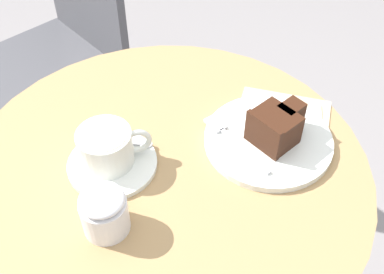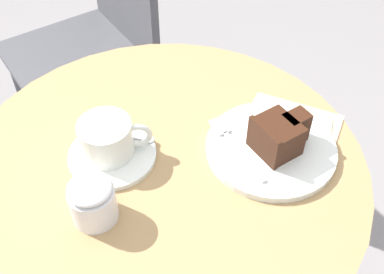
# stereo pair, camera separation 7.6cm
# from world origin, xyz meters

# --- Properties ---
(cafe_table) EXTENTS (0.66, 0.66, 0.72)m
(cafe_table) POSITION_xyz_m (0.00, 0.00, 0.59)
(cafe_table) COLOR #A37F51
(cafe_table) RESTS_ON ground
(saucer) EXTENTS (0.14, 0.14, 0.01)m
(saucer) POSITION_xyz_m (-0.08, 0.02, 0.72)
(saucer) COLOR silver
(saucer) RESTS_ON cafe_table
(coffee_cup) EXTENTS (0.12, 0.09, 0.06)m
(coffee_cup) POSITION_xyz_m (-0.08, 0.03, 0.76)
(coffee_cup) COLOR silver
(coffee_cup) RESTS_ON saucer
(teaspoon) EXTENTS (0.10, 0.04, 0.00)m
(teaspoon) POSITION_xyz_m (-0.05, 0.05, 0.73)
(teaspoon) COLOR silver
(teaspoon) RESTS_ON saucer
(cake_plate) EXTENTS (0.21, 0.21, 0.01)m
(cake_plate) POSITION_xyz_m (0.18, 0.01, 0.72)
(cake_plate) COLOR silver
(cake_plate) RESTS_ON cafe_table
(cake_slice) EXTENTS (0.10, 0.09, 0.06)m
(cake_slice) POSITION_xyz_m (0.19, 0.00, 0.76)
(cake_slice) COLOR #422619
(cake_slice) RESTS_ON cake_plate
(fork) EXTENTS (0.07, 0.15, 0.00)m
(fork) POSITION_xyz_m (0.12, 0.02, 0.73)
(fork) COLOR silver
(fork) RESTS_ON cake_plate
(napkin) EXTENTS (0.22, 0.22, 0.00)m
(napkin) POSITION_xyz_m (0.21, 0.03, 0.72)
(napkin) COLOR beige
(napkin) RESTS_ON cafe_table
(cafe_chair) EXTENTS (0.51, 0.51, 0.91)m
(cafe_chair) POSITION_xyz_m (-0.14, 0.73, 0.53)
(cafe_chair) COLOR #4C4C51
(cafe_chair) RESTS_ON ground
(sugar_pot) EXTENTS (0.07, 0.07, 0.07)m
(sugar_pot) POSITION_xyz_m (-0.11, -0.09, 0.76)
(sugar_pot) COLOR white
(sugar_pot) RESTS_ON cafe_table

